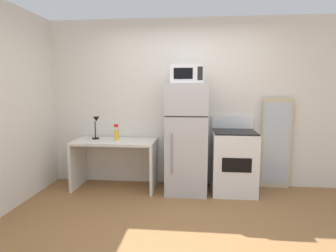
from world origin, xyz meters
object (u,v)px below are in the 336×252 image
at_px(refrigerator, 187,138).
at_px(microwave, 187,74).
at_px(desk, 115,154).
at_px(desk_lamp, 96,124).
at_px(oven_range, 234,161).
at_px(leaning_mirror, 276,143).
at_px(spray_bottle, 116,134).

bearing_deg(refrigerator, microwave, -89.68).
relative_size(desk, microwave, 2.70).
height_order(desk, refrigerator, refrigerator).
xyz_separation_m(desk_lamp, oven_range, (2.10, -0.07, -0.52)).
xyz_separation_m(desk_lamp, leaning_mirror, (2.77, 0.19, -0.29)).
relative_size(desk_lamp, oven_range, 0.32).
xyz_separation_m(desk_lamp, spray_bottle, (0.34, -0.06, -0.14)).
distance_m(spray_bottle, leaning_mirror, 2.45).
bearing_deg(spray_bottle, leaning_mirror, 5.94).
bearing_deg(leaning_mirror, desk_lamp, -176.11).
height_order(desk, oven_range, oven_range).
relative_size(desk, leaning_mirror, 0.89).
height_order(oven_range, leaning_mirror, leaning_mirror).
distance_m(refrigerator, leaning_mirror, 1.39).
xyz_separation_m(desk_lamp, refrigerator, (1.40, -0.08, -0.19)).
xyz_separation_m(spray_bottle, oven_range, (1.76, -0.00, -0.38)).
bearing_deg(leaning_mirror, microwave, -167.82).
bearing_deg(microwave, desk_lamp, 175.70).
height_order(spray_bottle, oven_range, oven_range).
relative_size(desk_lamp, spray_bottle, 1.42).
height_order(refrigerator, oven_range, refrigerator).
height_order(refrigerator, leaning_mirror, refrigerator).
relative_size(refrigerator, microwave, 3.50).
bearing_deg(leaning_mirror, desk, -174.07).
distance_m(desk_lamp, oven_range, 2.17).
relative_size(desk, oven_range, 1.13).
height_order(desk_lamp, leaning_mirror, leaning_mirror).
bearing_deg(leaning_mirror, refrigerator, -168.68).
relative_size(spray_bottle, leaning_mirror, 0.18).
distance_m(microwave, leaning_mirror, 1.74).
distance_m(desk, leaning_mirror, 2.48).
height_order(refrigerator, microwave, microwave).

